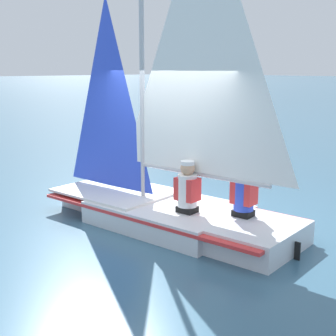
% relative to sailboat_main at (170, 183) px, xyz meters
% --- Properties ---
extents(ground_plane, '(260.00, 260.00, 0.00)m').
position_rel_sailboat_main_xyz_m(ground_plane, '(0.00, -0.03, -0.72)').
color(ground_plane, '#38607A').
extents(sailboat_main, '(2.15, 4.55, 5.08)m').
position_rel_sailboat_main_xyz_m(sailboat_main, '(0.00, 0.00, 0.00)').
color(sailboat_main, silver).
rests_on(sailboat_main, ground_plane).
extents(sailor_helm, '(0.33, 0.37, 1.16)m').
position_rel_sailboat_main_xyz_m(sailor_helm, '(0.10, 0.50, -0.09)').
color(sailor_helm, black).
rests_on(sailor_helm, ground_plane).
extents(sailor_crew, '(0.33, 0.37, 1.16)m').
position_rel_sailboat_main_xyz_m(sailor_crew, '(-0.37, 1.22, -0.09)').
color(sailor_crew, black).
rests_on(sailor_crew, ground_plane).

